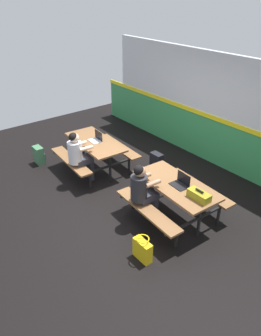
# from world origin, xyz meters

# --- Properties ---
(ground_plane) EXTENTS (10.00, 10.00, 0.02)m
(ground_plane) POSITION_xyz_m (0.00, 0.00, -0.01)
(ground_plane) COLOR black
(accent_backdrop) EXTENTS (8.00, 0.14, 2.60)m
(accent_backdrop) POSITION_xyz_m (0.00, 2.58, 1.25)
(accent_backdrop) COLOR #338C4C
(accent_backdrop) RESTS_ON ground
(picnic_table_left) EXTENTS (1.68, 1.64, 0.74)m
(picnic_table_left) POSITION_xyz_m (-1.21, 0.09, 0.57)
(picnic_table_left) COLOR brown
(picnic_table_left) RESTS_ON ground
(picnic_table_right) EXTENTS (1.68, 1.64, 0.74)m
(picnic_table_right) POSITION_xyz_m (1.21, 0.26, 0.57)
(picnic_table_right) COLOR brown
(picnic_table_right) RESTS_ON ground
(student_nearer) EXTENTS (0.38, 0.53, 1.21)m
(student_nearer) POSITION_xyz_m (-0.97, -0.48, 0.71)
(student_nearer) COLOR #2D2D38
(student_nearer) RESTS_ON ground
(student_further) EXTENTS (0.38, 0.53, 1.21)m
(student_further) POSITION_xyz_m (0.92, -0.28, 0.71)
(student_further) COLOR #2D2D38
(student_further) RESTS_ON ground
(laptop_silver) EXTENTS (0.33, 0.24, 0.22)m
(laptop_silver) POSITION_xyz_m (-1.21, 0.13, 0.79)
(laptop_silver) COLOR silver
(laptop_silver) RESTS_ON picnic_table_left
(laptop_dark) EXTENTS (0.33, 0.24, 0.22)m
(laptop_dark) POSITION_xyz_m (1.29, 0.29, 0.79)
(laptop_dark) COLOR black
(laptop_dark) RESTS_ON picnic_table_right
(toolbox_grey) EXTENTS (0.40, 0.18, 0.18)m
(toolbox_grey) POSITION_xyz_m (1.78, 0.23, 0.81)
(toolbox_grey) COLOR olive
(toolbox_grey) RESTS_ON picnic_table_right
(backpack_dark) EXTENTS (0.30, 0.22, 0.44)m
(backpack_dark) POSITION_xyz_m (-0.30, 1.20, 0.22)
(backpack_dark) COLOR black
(backpack_dark) RESTS_ON ground
(tote_bag_bright) EXTENTS (0.34, 0.21, 0.43)m
(tote_bag_bright) POSITION_xyz_m (1.67, -0.90, 0.19)
(tote_bag_bright) COLOR yellow
(tote_bag_bright) RESTS_ON ground
(satchel_spare) EXTENTS (0.30, 0.22, 0.44)m
(satchel_spare) POSITION_xyz_m (-2.34, -0.84, 0.22)
(satchel_spare) COLOR #3F724C
(satchel_spare) RESTS_ON ground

